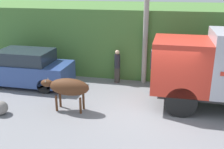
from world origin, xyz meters
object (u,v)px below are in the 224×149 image
brown_cow (68,87)px  parked_suv (25,68)px  utility_pole (146,28)px  pedestrian_on_hill (117,65)px  roadside_rock (1,108)px

brown_cow → parked_suv: parked_suv is taller
utility_pole → pedestrian_on_hill: bearing=-168.6°
brown_cow → roadside_rock: brown_cow is taller
brown_cow → roadside_rock: bearing=-151.9°
brown_cow → pedestrian_on_hill: size_ratio=1.17×
parked_suv → brown_cow: bearing=-33.9°
brown_cow → roadside_rock: (-2.35, -0.89, -0.69)m
pedestrian_on_hill → roadside_rock: 5.60m
utility_pole → roadside_rock: (-4.85, -4.52, -2.46)m
pedestrian_on_hill → utility_pole: size_ratio=0.32×
roadside_rock → pedestrian_on_hill: bearing=50.0°
pedestrian_on_hill → roadside_rock: pedestrian_on_hill is taller
utility_pole → roadside_rock: utility_pole is taller
utility_pole → parked_suv: bearing=-164.7°
brown_cow → utility_pole: bearing=62.6°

